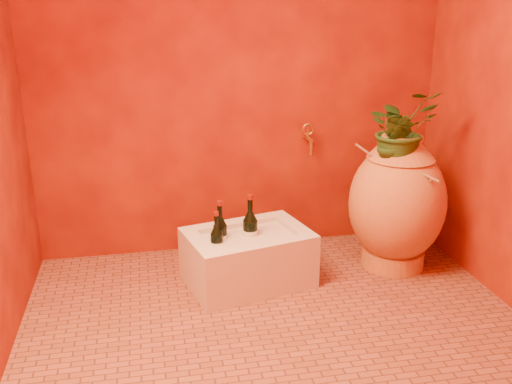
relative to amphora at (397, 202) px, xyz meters
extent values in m
plane|color=brown|center=(-0.85, -0.51, -0.40)|extent=(2.50, 2.50, 0.00)
cube|color=#600B05|center=(-0.85, 0.49, 0.85)|extent=(2.50, 0.02, 2.50)
cylinder|color=#C26E36|center=(0.00, 0.00, -0.35)|extent=(0.46, 0.46, 0.11)
ellipsoid|color=#C26E36|center=(0.00, 0.00, 0.00)|extent=(0.71, 0.71, 0.71)
cone|color=#C26E36|center=(0.00, 0.00, 0.32)|extent=(0.49, 0.49, 0.11)
torus|color=#C26E36|center=(0.00, 0.00, 0.39)|extent=(0.30, 0.30, 0.04)
cylinder|color=olive|center=(-0.08, -0.05, 0.22)|extent=(0.38, 0.20, 0.28)
cylinder|color=olive|center=(-0.02, -0.12, 0.25)|extent=(0.25, 0.32, 0.11)
cylinder|color=olive|center=(0.10, -0.08, 0.27)|extent=(0.07, 0.33, 0.15)
cube|color=beige|center=(-0.90, -0.05, -0.26)|extent=(0.76, 0.60, 0.28)
cube|color=beige|center=(-0.90, 0.13, -0.11)|extent=(0.67, 0.24, 0.03)
cube|color=beige|center=(-0.90, -0.23, -0.11)|extent=(0.67, 0.24, 0.03)
cube|color=beige|center=(-1.20, -0.05, -0.11)|extent=(0.15, 0.29, 0.03)
cube|color=beige|center=(-0.61, -0.05, -0.11)|extent=(0.15, 0.29, 0.03)
cylinder|color=black|center=(-1.06, -0.04, -0.14)|extent=(0.08, 0.08, 0.18)
cone|color=black|center=(-1.06, -0.04, -0.02)|extent=(0.08, 0.08, 0.05)
cylinder|color=black|center=(-1.06, -0.04, 0.04)|extent=(0.03, 0.03, 0.07)
cylinder|color=maroon|center=(-1.06, -0.04, 0.09)|extent=(0.03, 0.03, 0.03)
cylinder|color=silver|center=(-1.06, -0.04, -0.14)|extent=(0.08, 0.08, 0.08)
cylinder|color=black|center=(-0.89, -0.03, -0.13)|extent=(0.08, 0.08, 0.19)
cone|color=black|center=(-0.89, -0.03, -0.01)|extent=(0.08, 0.08, 0.05)
cylinder|color=black|center=(-0.89, -0.03, 0.06)|extent=(0.03, 0.03, 0.08)
cylinder|color=maroon|center=(-0.89, -0.03, 0.10)|extent=(0.03, 0.03, 0.03)
cylinder|color=silver|center=(-0.89, -0.03, -0.13)|extent=(0.09, 0.09, 0.09)
cylinder|color=black|center=(-1.08, -0.10, -0.15)|extent=(0.07, 0.07, 0.16)
cone|color=black|center=(-1.08, -0.10, -0.05)|extent=(0.07, 0.07, 0.05)
cylinder|color=black|center=(-1.08, -0.10, 0.01)|extent=(0.02, 0.02, 0.06)
cylinder|color=maroon|center=(-1.08, -0.10, 0.05)|extent=(0.03, 0.03, 0.02)
cylinder|color=silver|center=(-1.08, -0.10, -0.15)|extent=(0.07, 0.07, 0.07)
cylinder|color=#B48629|center=(-0.44, 0.41, 0.31)|extent=(0.03, 0.15, 0.03)
cylinder|color=#B48629|center=(-0.44, 0.33, 0.27)|extent=(0.02, 0.02, 0.09)
torus|color=#B48629|center=(-0.44, 0.41, 0.37)|extent=(0.08, 0.01, 0.08)
cylinder|color=#B48629|center=(-0.44, 0.41, 0.34)|extent=(0.01, 0.01, 0.05)
imported|color=#224C1B|center=(-0.02, -0.02, 0.45)|extent=(0.45, 0.40, 0.44)
imported|color=#224C1B|center=(-0.08, -0.07, 0.38)|extent=(0.24, 0.24, 0.34)
camera|label=1|loc=(-1.44, -2.92, 1.14)|focal=40.00mm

